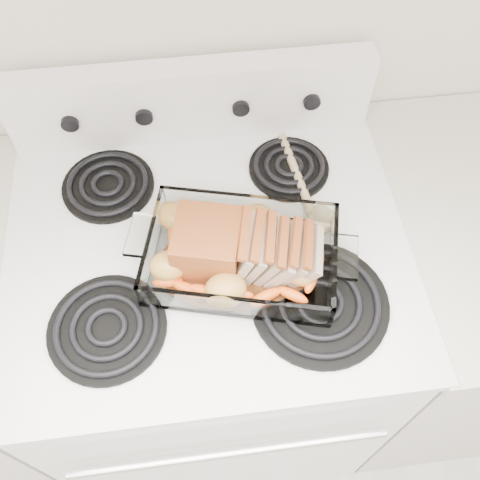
{
  "coord_description": "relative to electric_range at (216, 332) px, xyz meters",
  "views": [
    {
      "loc": [
        -0.01,
        1.1,
        1.81
      ],
      "look_at": [
        0.06,
        1.62,
        0.99
      ],
      "focal_mm": 40.0,
      "sensor_mm": 36.0,
      "label": 1
    }
  ],
  "objects": [
    {
      "name": "electric_range",
      "position": [
        0.0,
        0.0,
        0.0
      ],
      "size": [
        0.78,
        0.7,
        1.12
      ],
      "color": "white",
      "rests_on": "ground"
    },
    {
      "name": "wooden_spoon",
      "position": [
        0.22,
        0.07,
        0.46
      ],
      "size": [
        0.08,
        0.27,
        0.02
      ],
      "rotation": [
        0.0,
        0.0,
        0.12
      ],
      "color": "tan",
      "rests_on": "electric_range"
    },
    {
      "name": "roast_vegetables",
      "position": [
        0.06,
        -0.02,
        0.49
      ],
      "size": [
        0.4,
        0.22,
        0.05
      ],
      "rotation": [
        0.0,
        0.0,
        -0.15
      ],
      "color": "#F45114",
      "rests_on": "baking_dish"
    },
    {
      "name": "pork_roast",
      "position": [
        0.04,
        -0.06,
        0.52
      ],
      "size": [
        0.26,
        0.12,
        0.09
      ],
      "rotation": [
        0.0,
        0.0,
        0.24
      ],
      "color": "brown",
      "rests_on": "baking_dish"
    },
    {
      "name": "counter_right",
      "position": [
        0.66,
        -0.0,
        -0.02
      ],
      "size": [
        0.58,
        0.68,
        0.93
      ],
      "color": "beige",
      "rests_on": "ground"
    },
    {
      "name": "baking_dish",
      "position": [
        0.06,
        -0.06,
        0.48
      ],
      "size": [
        0.34,
        0.22,
        0.07
      ],
      "rotation": [
        0.0,
        0.0,
        -0.25
      ],
      "color": "white",
      "rests_on": "electric_range"
    }
  ]
}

